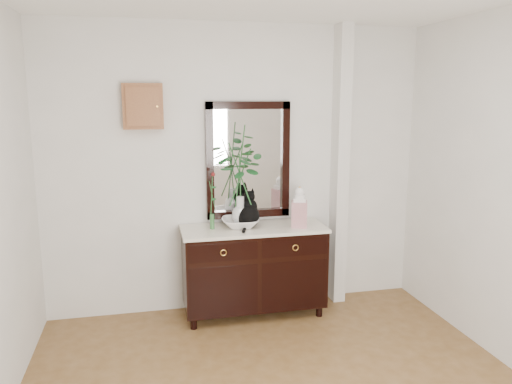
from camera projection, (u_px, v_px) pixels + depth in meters
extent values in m
cube|color=silver|center=(238.00, 170.00, 4.72)|extent=(3.60, 0.04, 2.70)
cube|color=silver|center=(340.00, 168.00, 4.86)|extent=(0.12, 0.20, 2.70)
cube|color=black|center=(254.00, 267.00, 4.67)|extent=(1.30, 0.50, 0.82)
cube|color=silver|center=(254.00, 229.00, 4.60)|extent=(1.33, 0.52, 0.03)
cube|color=black|center=(248.00, 160.00, 4.71)|extent=(0.80, 0.06, 1.10)
cube|color=white|center=(248.00, 160.00, 4.72)|extent=(0.66, 0.01, 0.96)
cube|color=brown|center=(143.00, 106.00, 4.38)|extent=(0.35, 0.10, 0.40)
imported|color=white|center=(240.00, 223.00, 4.59)|extent=(0.37, 0.37, 0.08)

